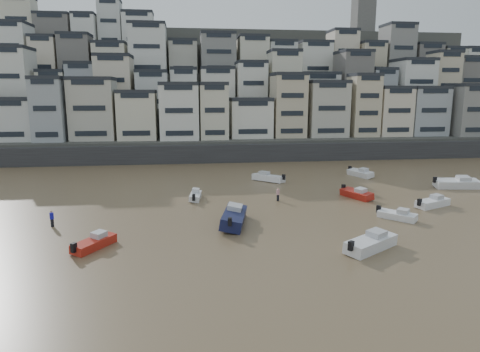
{
  "coord_description": "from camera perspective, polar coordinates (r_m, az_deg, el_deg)",
  "views": [
    {
      "loc": [
        -2.33,
        -18.45,
        13.61
      ],
      "look_at": [
        3.77,
        30.0,
        4.0
      ],
      "focal_mm": 32.0,
      "sensor_mm": 36.0,
      "label": 1
    }
  ],
  "objects": [
    {
      "name": "harbor_wall",
      "position": [
        85.18,
        1.22,
        3.13
      ],
      "size": [
        140.0,
        3.0,
        3.5
      ],
      "primitive_type": "cube",
      "color": "#38383A",
      "rests_on": "ground"
    },
    {
      "name": "hillside",
      "position": [
        124.46,
        0.71,
        10.86
      ],
      "size": [
        141.04,
        66.0,
        50.0
      ],
      "color": "#4C4C47",
      "rests_on": "ground"
    },
    {
      "name": "boat_a",
      "position": [
        39.48,
        17.07,
        -8.23
      ],
      "size": [
        6.35,
        5.14,
        1.7
      ],
      "primitive_type": null,
      "rotation": [
        0.0,
        0.0,
        0.58
      ],
      "color": "silver",
      "rests_on": "ground"
    },
    {
      "name": "boat_b",
      "position": [
        49.55,
        20.23,
        -4.79
      ],
      "size": [
        4.08,
        4.25,
        1.21
      ],
      "primitive_type": null,
      "rotation": [
        0.0,
        0.0,
        -0.83
      ],
      "color": "silver",
      "rests_on": "ground"
    },
    {
      "name": "boat_c",
      "position": [
        44.69,
        -0.82,
        -5.26
      ],
      "size": [
        3.94,
        7.67,
        2.0
      ],
      "primitive_type": null,
      "rotation": [
        0.0,
        0.0,
        1.35
      ],
      "color": "#13183D",
      "rests_on": "ground"
    },
    {
      "name": "boat_d",
      "position": [
        56.55,
        24.32,
        -3.05
      ],
      "size": [
        5.53,
        3.69,
        1.44
      ],
      "primitive_type": null,
      "rotation": [
        0.0,
        0.0,
        0.41
      ],
      "color": "white",
      "rests_on": "ground"
    },
    {
      "name": "boat_e",
      "position": [
        57.82,
        15.28,
        -2.16
      ],
      "size": [
        3.56,
        5.44,
        1.42
      ],
      "primitive_type": null,
      "rotation": [
        0.0,
        0.0,
        -1.18
      ],
      "color": "#A21D14",
      "rests_on": "ground"
    },
    {
      "name": "boat_f",
      "position": [
        55.46,
        -5.97,
        -2.5
      ],
      "size": [
        1.94,
        4.51,
        1.19
      ],
      "primitive_type": null,
      "rotation": [
        0.0,
        0.0,
        1.45
      ],
      "color": "white",
      "rests_on": "ground"
    },
    {
      "name": "boat_g",
      "position": [
        68.8,
        26.93,
        -0.72
      ],
      "size": [
        6.95,
        3.03,
        1.83
      ],
      "primitive_type": null,
      "rotation": [
        0.0,
        0.0,
        -0.13
      ],
      "color": "silver",
      "rests_on": "ground"
    },
    {
      "name": "boat_h",
      "position": [
        66.4,
        3.82,
        -0.03
      ],
      "size": [
        5.44,
        5.24,
        1.55
      ],
      "primitive_type": null,
      "rotation": [
        0.0,
        0.0,
        2.39
      ],
      "color": "silver",
      "rests_on": "ground"
    },
    {
      "name": "boat_i",
      "position": [
        72.67,
        15.74,
        0.49
      ],
      "size": [
        3.44,
        5.5,
        1.43
      ],
      "primitive_type": null,
      "rotation": [
        0.0,
        0.0,
        -1.21
      ],
      "color": "silver",
      "rests_on": "ground"
    },
    {
      "name": "boat_j",
      "position": [
        40.33,
        -18.91,
        -8.22
      ],
      "size": [
        3.92,
        4.91,
        1.31
      ],
      "primitive_type": null,
      "rotation": [
        0.0,
        0.0,
        1.0
      ],
      "color": "#B42216",
      "rests_on": "ground"
    },
    {
      "name": "person_blue",
      "position": [
        48.06,
        -23.79,
        -5.21
      ],
      "size": [
        0.44,
        0.44,
        1.74
      ],
      "primitive_type": null,
      "color": "#1716A7",
      "rests_on": "ground"
    },
    {
      "name": "person_pink",
      "position": [
        54.43,
        5.08,
        -2.45
      ],
      "size": [
        0.44,
        0.44,
        1.74
      ],
      "primitive_type": null,
      "color": "#C2898F",
      "rests_on": "ground"
    }
  ]
}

